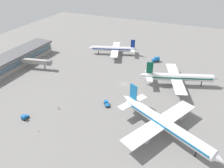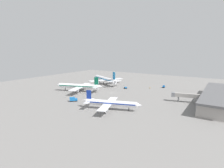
# 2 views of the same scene
# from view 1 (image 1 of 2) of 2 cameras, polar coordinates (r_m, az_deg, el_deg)

# --- Properties ---
(ground) EXTENTS (288.00, 288.00, 0.00)m
(ground) POSITION_cam_1_polar(r_m,az_deg,el_deg) (125.86, 3.26, -0.04)
(ground) COLOR gray
(terminal_building) EXTENTS (77.97, 15.11, 8.58)m
(terminal_building) POSITION_cam_1_polar(r_m,az_deg,el_deg) (156.70, -26.46, 4.96)
(terminal_building) COLOR #9E9993
(terminal_building) RESTS_ON ground
(airplane_at_gate) EXTENTS (39.32, 47.23, 15.51)m
(airplane_at_gate) POSITION_cam_1_polar(r_m,az_deg,el_deg) (92.00, 13.86, -10.23)
(airplane_at_gate) COLOR white
(airplane_at_gate) RESTS_ON ground
(airplane_taxiing) EXTENTS (36.41, 44.27, 13.92)m
(airplane_taxiing) POSITION_cam_1_polar(r_m,az_deg,el_deg) (128.52, 17.33, 1.78)
(airplane_taxiing) COLOR white
(airplane_taxiing) RESTS_ON ground
(airplane_distant) EXTENTS (31.15, 37.92, 11.88)m
(airplane_distant) POSITION_cam_1_polar(r_m,az_deg,el_deg) (164.28, 0.49, 9.45)
(airplane_distant) COLOR white
(airplane_distant) RESTS_ON ground
(baggage_tug) EXTENTS (3.22, 2.23, 2.30)m
(baggage_tug) POSITION_cam_1_polar(r_m,az_deg,el_deg) (107.41, -22.45, -8.20)
(baggage_tug) COLOR black
(baggage_tug) RESTS_ON ground
(catering_truck) EXTENTS (5.42, 5.18, 3.30)m
(catering_truck) POSITION_cam_1_polar(r_m,az_deg,el_deg) (155.82, 11.72, 6.48)
(catering_truck) COLOR black
(catering_truck) RESTS_ON ground
(pushback_tractor) EXTENTS (4.58, 4.30, 1.90)m
(pushback_tractor) POSITION_cam_1_polar(r_m,az_deg,el_deg) (108.10, -1.47, -5.24)
(pushback_tractor) COLOR black
(pushback_tractor) RESTS_ON ground
(ground_crew_worker) EXTENTS (0.42, 0.58, 1.67)m
(ground_crew_worker) POSITION_cam_1_polar(r_m,az_deg,el_deg) (108.87, -14.17, -6.13)
(ground_crew_worker) COLOR #1E2338
(ground_crew_worker) RESTS_ON ground
(jet_bridge) EXTENTS (7.62, 20.82, 6.74)m
(jet_bridge) POSITION_cam_1_polar(r_m,az_deg,el_deg) (149.64, -19.48, 5.68)
(jet_bridge) COLOR #9E9993
(jet_bridge) RESTS_ON ground
(safety_cone_near_gate) EXTENTS (0.44, 0.44, 0.60)m
(safety_cone_near_gate) POSITION_cam_1_polar(r_m,az_deg,el_deg) (99.01, -19.16, -11.89)
(safety_cone_near_gate) COLOR #EA590C
(safety_cone_near_gate) RESTS_ON ground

